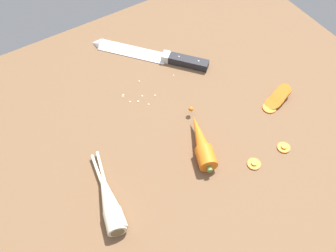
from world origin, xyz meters
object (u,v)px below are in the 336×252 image
whole_carrot (201,142)px  carrot_slice_stray_near (254,164)px  carrot_slice_stray_mid (284,147)px  parsnip_front (110,203)px  parsnip_mid_left (109,203)px  chefs_knife (147,54)px  carrot_slice_stack (277,99)px

whole_carrot → carrot_slice_stray_near: (7.66, -10.23, -1.74)cm
carrot_slice_stray_mid → parsnip_front: bearing=169.0°
whole_carrot → carrot_slice_stray_mid: (16.46, -10.44, -1.74)cm
whole_carrot → parsnip_mid_left: bearing=-174.6°
whole_carrot → carrot_slice_stray_near: whole_carrot is taller
carrot_slice_stray_near → carrot_slice_stray_mid: 8.81cm
carrot_slice_stray_near → parsnip_front: bearing=166.5°
chefs_knife → carrot_slice_stray_mid: (11.62, -44.17, -0.29)cm
parsnip_mid_left → carrot_slice_stack: bearing=4.3°
whole_carrot → parsnip_mid_left: 25.14cm
carrot_slice_stack → carrot_slice_stray_near: 20.46cm
chefs_knife → carrot_slice_stray_mid: 45.68cm
parsnip_front → carrot_slice_stack: size_ratio=2.17×
whole_carrot → parsnip_mid_left: size_ratio=0.88×
parsnip_front → carrot_slice_stray_mid: bearing=-11.0°
chefs_knife → parsnip_mid_left: 46.86cm
parsnip_mid_left → carrot_slice_stray_mid: parsnip_mid_left is taller
parsnip_front → carrot_slice_stack: parsnip_front is taller
carrot_slice_stray_mid → carrot_slice_stray_near: bearing=178.6°
parsnip_mid_left → carrot_slice_stray_near: parsnip_mid_left is taller
parsnip_mid_left → carrot_slice_stray_near: 33.66cm
parsnip_front → carrot_slice_stray_mid: parsnip_front is taller
whole_carrot → parsnip_front: (-24.87, -2.41, -0.12)cm
chefs_knife → carrot_slice_stray_near: size_ratio=9.22×
whole_carrot → carrot_slice_stray_near: size_ratio=5.66×
carrot_slice_stack → carrot_slice_stray_mid: carrot_slice_stack is taller
parsnip_front → parsnip_mid_left: same height
chefs_knife → whole_carrot: 34.11cm
parsnip_mid_left → carrot_slice_stray_mid: size_ratio=6.52×
chefs_knife → carrot_slice_stray_near: (2.82, -43.96, -0.29)cm
whole_carrot → parsnip_mid_left: whole_carrot is taller
carrot_slice_stack → parsnip_mid_left: bearing=-175.7°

